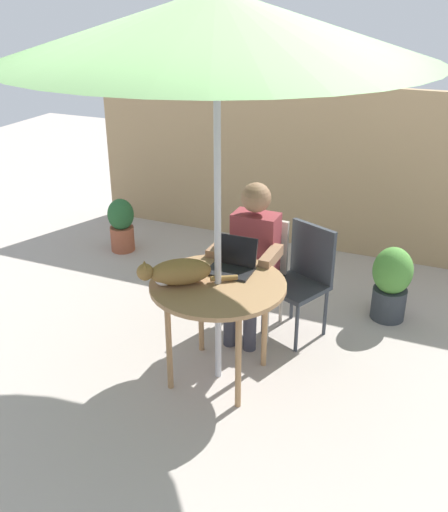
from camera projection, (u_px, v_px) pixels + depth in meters
ground_plane at (218, 375)px, 4.15m from camera, size 14.00×14.00×0.00m
fence_back at (318, 169)px, 5.85m from camera, size 4.90×0.08×1.66m
patio_table at (218, 293)px, 3.87m from camera, size 0.90×0.90×0.74m
patio_umbrella at (217, 25)px, 3.17m from camera, size 2.47×2.47×2.50m
chair_occupied at (259, 266)px, 4.59m from camera, size 0.40×0.40×0.87m
chair_empty at (304, 273)px, 4.48m from camera, size 0.53×0.53×0.87m
person_seated at (252, 254)px, 4.39m from camera, size 0.48×0.48×1.21m
laptop at (233, 260)px, 4.00m from camera, size 0.31×0.26×0.21m
cat at (177, 272)px, 3.79m from camera, size 0.57×0.39×0.17m
potted_plant_near_fence at (121, 224)px, 5.98m from camera, size 0.27×0.27×0.55m
potted_plant_by_chair at (391, 282)px, 4.73m from camera, size 0.32×0.32×0.63m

